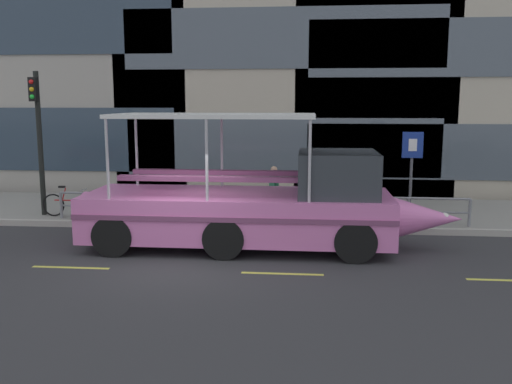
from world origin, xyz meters
The scene contains 11 objects.
ground_plane centered at (0.00, 0.00, 0.00)m, with size 120.00×120.00×0.00m, color #333335.
sidewalk centered at (0.00, 5.60, 0.09)m, with size 32.00×4.80×0.18m, color gray.
curb_edge centered at (0.00, 3.11, 0.09)m, with size 32.00×0.18×0.18m, color #B2ADA3.
lane_centreline centered at (0.00, -0.90, 0.00)m, with size 25.80×0.12×0.01m.
curb_guardrail centered at (1.47, 3.45, 0.74)m, with size 12.21×0.09×0.83m.
traffic_light_pole centered at (-5.37, 3.86, 2.86)m, with size 0.24×0.46×4.45m.
parking_sign centered at (5.96, 4.06, 1.99)m, with size 0.60×0.12×2.66m.
leaned_bicycle centered at (-4.44, 3.72, 0.56)m, with size 1.74×0.46×0.96m.
duck_tour_boat centered at (1.70, 1.28, 1.08)m, with size 9.67×2.65×3.42m.
pedestrian_near_bow centered at (5.03, 4.69, 1.11)m, with size 0.25×0.43×1.54m.
pedestrian_mid_left centered at (1.86, 4.64, 1.11)m, with size 0.31×0.36×1.54m.
Camera 1 is at (2.94, -12.57, 3.73)m, focal length 38.94 mm.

